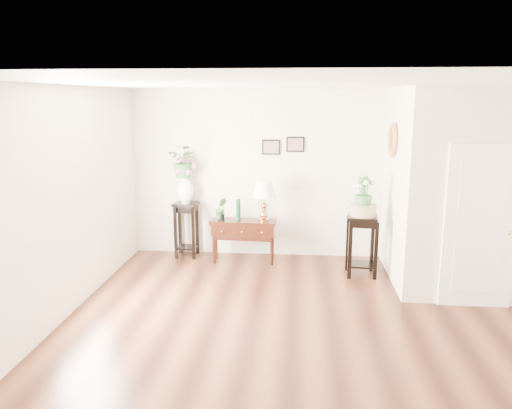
# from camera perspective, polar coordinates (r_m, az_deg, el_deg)

# --- Properties ---
(floor) EXTENTS (6.00, 5.50, 0.02)m
(floor) POSITION_cam_1_polar(r_m,az_deg,el_deg) (6.12, 6.40, -13.61)
(floor) COLOR brown
(floor) RESTS_ON ground
(ceiling) EXTENTS (6.00, 5.50, 0.02)m
(ceiling) POSITION_cam_1_polar(r_m,az_deg,el_deg) (5.52, 7.09, 13.60)
(ceiling) COLOR white
(ceiling) RESTS_ON ground
(wall_back) EXTENTS (6.00, 0.02, 2.80)m
(wall_back) POSITION_cam_1_polar(r_m,az_deg,el_deg) (8.36, 6.18, 3.44)
(wall_back) COLOR silver
(wall_back) RESTS_ON ground
(wall_front) EXTENTS (6.00, 0.02, 2.80)m
(wall_front) POSITION_cam_1_polar(r_m,az_deg,el_deg) (3.04, 8.25, -12.22)
(wall_front) COLOR silver
(wall_front) RESTS_ON ground
(wall_left) EXTENTS (0.02, 5.50, 2.80)m
(wall_left) POSITION_cam_1_polar(r_m,az_deg,el_deg) (6.31, -21.62, -0.15)
(wall_left) COLOR silver
(wall_left) RESTS_ON ground
(partition) EXTENTS (1.80, 1.95, 2.80)m
(partition) POSITION_cam_1_polar(r_m,az_deg,el_deg) (7.74, 22.07, 1.93)
(partition) COLOR silver
(partition) RESTS_ON floor
(door) EXTENTS (0.90, 0.05, 2.10)m
(door) POSITION_cam_1_polar(r_m,az_deg,el_deg) (6.88, 24.23, -2.41)
(door) COLOR white
(door) RESTS_ON floor
(art_print_left) EXTENTS (0.30, 0.02, 0.25)m
(art_print_left) POSITION_cam_1_polar(r_m,az_deg,el_deg) (8.30, 1.74, 6.57)
(art_print_left) COLOR black
(art_print_left) RESTS_ON wall_back
(art_print_right) EXTENTS (0.30, 0.02, 0.25)m
(art_print_right) POSITION_cam_1_polar(r_m,az_deg,el_deg) (8.28, 4.52, 6.87)
(art_print_right) COLOR black
(art_print_right) RESTS_ON wall_back
(wall_ornament) EXTENTS (0.07, 0.51, 0.51)m
(wall_ornament) POSITION_cam_1_polar(r_m,az_deg,el_deg) (7.56, 15.32, 7.14)
(wall_ornament) COLOR #CF8648
(wall_ornament) RESTS_ON partition
(console_table) EXTENTS (1.08, 0.40, 0.71)m
(console_table) POSITION_cam_1_polar(r_m,az_deg,el_deg) (8.17, -1.46, -4.22)
(console_table) COLOR black
(console_table) RESTS_ON floor
(table_lamp) EXTENTS (0.44, 0.44, 0.67)m
(table_lamp) POSITION_cam_1_polar(r_m,az_deg,el_deg) (7.97, 0.93, 0.59)
(table_lamp) COLOR tan
(table_lamp) RESTS_ON console_table
(green_vase) EXTENTS (0.09, 0.09, 0.35)m
(green_vase) POSITION_cam_1_polar(r_m,az_deg,el_deg) (8.05, -2.03, -0.62)
(green_vase) COLOR #0A3B20
(green_vase) RESTS_ON console_table
(potted_plant) EXTENTS (0.23, 0.21, 0.35)m
(potted_plant) POSITION_cam_1_polar(r_m,az_deg,el_deg) (8.09, -4.04, -0.54)
(potted_plant) COLOR #377A33
(potted_plant) RESTS_ON console_table
(plant_stand_a) EXTENTS (0.42, 0.42, 0.93)m
(plant_stand_a) POSITION_cam_1_polar(r_m,az_deg,el_deg) (8.52, -7.95, -2.86)
(plant_stand_a) COLOR black
(plant_stand_a) RESTS_ON floor
(porcelain_vase) EXTENTS (0.37, 0.37, 0.48)m
(porcelain_vase) POSITION_cam_1_polar(r_m,az_deg,el_deg) (8.37, -8.08, 1.72)
(porcelain_vase) COLOR white
(porcelain_vase) RESTS_ON plant_stand_a
(lily_arrangement) EXTENTS (0.62, 0.59, 0.55)m
(lily_arrangement) POSITION_cam_1_polar(r_m,az_deg,el_deg) (8.31, -8.17, 4.79)
(lily_arrangement) COLOR #377A33
(lily_arrangement) RESTS_ON porcelain_vase
(plant_stand_b) EXTENTS (0.49, 0.49, 0.93)m
(plant_stand_b) POSITION_cam_1_polar(r_m,az_deg,el_deg) (7.73, 11.96, -4.60)
(plant_stand_b) COLOR black
(plant_stand_b) RESTS_ON floor
(ceramic_bowl) EXTENTS (0.43, 0.43, 0.17)m
(ceramic_bowl) POSITION_cam_1_polar(r_m,az_deg,el_deg) (7.59, 12.14, -0.67)
(ceramic_bowl) COLOR #B6AE89
(ceramic_bowl) RESTS_ON plant_stand_b
(narcissus) EXTENTS (0.27, 0.27, 0.47)m
(narcissus) POSITION_cam_1_polar(r_m,az_deg,el_deg) (7.54, 12.23, 1.38)
(narcissus) COLOR #377A33
(narcissus) RESTS_ON ceramic_bowl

